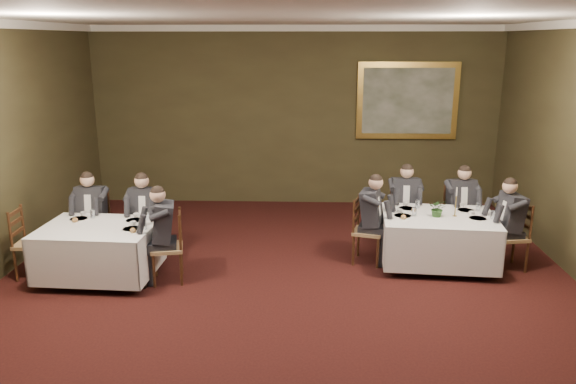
# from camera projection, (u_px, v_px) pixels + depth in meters

# --- Properties ---
(ground) EXTENTS (10.00, 10.00, 0.00)m
(ground) POSITION_uv_depth(u_px,v_px,m) (284.00, 318.00, 6.74)
(ground) COLOR black
(ground) RESTS_ON ground
(ceiling) EXTENTS (8.00, 10.00, 0.10)m
(ceiling) POSITION_uv_depth(u_px,v_px,m) (283.00, 13.00, 5.82)
(ceiling) COLOR silver
(ceiling) RESTS_ON back_wall
(back_wall) EXTENTS (8.00, 0.10, 3.50)m
(back_wall) POSITION_uv_depth(u_px,v_px,m) (295.00, 117.00, 11.10)
(back_wall) COLOR #352E1A
(back_wall) RESTS_ON ground
(crown_molding) EXTENTS (8.00, 10.00, 0.12)m
(crown_molding) POSITION_uv_depth(u_px,v_px,m) (283.00, 19.00, 5.83)
(crown_molding) COLOR white
(crown_molding) RESTS_ON back_wall
(table_main) EXTENTS (1.72, 1.36, 0.67)m
(table_main) POSITION_uv_depth(u_px,v_px,m) (438.00, 236.00, 8.21)
(table_main) COLOR black
(table_main) RESTS_ON ground
(table_second) EXTENTS (1.60, 1.25, 0.67)m
(table_second) POSITION_uv_depth(u_px,v_px,m) (99.00, 248.00, 7.75)
(table_second) COLOR black
(table_second) RESTS_ON ground
(chair_main_backleft) EXTENTS (0.44, 0.42, 1.00)m
(chair_main_backleft) POSITION_uv_depth(u_px,v_px,m) (403.00, 228.00, 9.10)
(chair_main_backleft) COLOR olive
(chair_main_backleft) RESTS_ON ground
(diner_main_backleft) EXTENTS (0.42, 0.48, 1.35)m
(diner_main_backleft) POSITION_uv_depth(u_px,v_px,m) (404.00, 214.00, 9.02)
(diner_main_backleft) COLOR black
(diner_main_backleft) RESTS_ON chair_main_backleft
(chair_main_backright) EXTENTS (0.48, 0.47, 1.00)m
(chair_main_backright) POSITION_uv_depth(u_px,v_px,m) (457.00, 230.00, 9.00)
(chair_main_backright) COLOR olive
(chair_main_backright) RESTS_ON ground
(diner_main_backright) EXTENTS (0.45, 0.52, 1.35)m
(diner_main_backright) POSITION_uv_depth(u_px,v_px,m) (459.00, 216.00, 8.93)
(diner_main_backright) COLOR black
(diner_main_backright) RESTS_ON chair_main_backright
(chair_main_endleft) EXTENTS (0.52, 0.54, 1.00)m
(chair_main_endleft) POSITION_uv_depth(u_px,v_px,m) (367.00, 244.00, 8.37)
(chair_main_endleft) COLOR olive
(chair_main_endleft) RESTS_ON ground
(diner_main_endleft) EXTENTS (0.57, 0.52, 1.35)m
(diner_main_endleft) POSITION_uv_depth(u_px,v_px,m) (368.00, 230.00, 8.30)
(diner_main_endleft) COLOR black
(diner_main_endleft) RESTS_ON chair_main_endleft
(chair_main_endright) EXTENTS (0.48, 0.50, 1.00)m
(chair_main_endright) POSITION_uv_depth(u_px,v_px,m) (509.00, 250.00, 8.14)
(chair_main_endright) COLOR olive
(chair_main_endright) RESTS_ON ground
(diner_main_endright) EXTENTS (0.54, 0.47, 1.35)m
(diner_main_endright) POSITION_uv_depth(u_px,v_px,m) (510.00, 235.00, 8.08)
(diner_main_endright) COLOR black
(diner_main_endright) RESTS_ON chair_main_endright
(chair_sec_backleft) EXTENTS (0.44, 0.42, 1.00)m
(chair_sec_backleft) POSITION_uv_depth(u_px,v_px,m) (95.00, 239.00, 8.58)
(chair_sec_backleft) COLOR olive
(chair_sec_backleft) RESTS_ON ground
(diner_sec_backleft) EXTENTS (0.42, 0.48, 1.35)m
(diner_sec_backleft) POSITION_uv_depth(u_px,v_px,m) (94.00, 225.00, 8.51)
(diner_sec_backleft) COLOR black
(diner_sec_backleft) RESTS_ON chair_sec_backleft
(chair_sec_backright) EXTENTS (0.44, 0.42, 1.00)m
(chair_sec_backright) POSITION_uv_depth(u_px,v_px,m) (148.00, 240.00, 8.51)
(chair_sec_backright) COLOR olive
(chair_sec_backright) RESTS_ON ground
(diner_sec_backright) EXTENTS (0.42, 0.48, 1.35)m
(diner_sec_backright) POSITION_uv_depth(u_px,v_px,m) (146.00, 226.00, 8.44)
(diner_sec_backright) COLOR black
(diner_sec_backright) RESTS_ON chair_sec_backright
(chair_sec_endright) EXTENTS (0.50, 0.52, 1.00)m
(chair_sec_endright) POSITION_uv_depth(u_px,v_px,m) (169.00, 261.00, 7.71)
(chair_sec_endright) COLOR olive
(chair_sec_endright) RESTS_ON ground
(diner_sec_endright) EXTENTS (0.55, 0.49, 1.35)m
(diner_sec_endright) POSITION_uv_depth(u_px,v_px,m) (167.00, 246.00, 7.65)
(diner_sec_endright) COLOR black
(diner_sec_endright) RESTS_ON chair_sec_endright
(chair_sec_endleft) EXTENTS (0.44, 0.46, 1.00)m
(chair_sec_endleft) POSITION_uv_depth(u_px,v_px,m) (33.00, 257.00, 7.87)
(chair_sec_endleft) COLOR olive
(chair_sec_endleft) RESTS_ON ground
(centerpiece) EXTENTS (0.29, 0.26, 0.28)m
(centerpiece) POSITION_uv_depth(u_px,v_px,m) (438.00, 207.00, 8.06)
(centerpiece) COLOR #2D5926
(centerpiece) RESTS_ON table_main
(candlestick) EXTENTS (0.06, 0.06, 0.45)m
(candlestick) POSITION_uv_depth(u_px,v_px,m) (456.00, 205.00, 8.07)
(candlestick) COLOR #AD8934
(candlestick) RESTS_ON table_main
(place_setting_table_main) EXTENTS (0.33, 0.31, 0.14)m
(place_setting_table_main) POSITION_uv_depth(u_px,v_px,m) (410.00, 206.00, 8.51)
(place_setting_table_main) COLOR white
(place_setting_table_main) RESTS_ON table_main
(place_setting_table_second) EXTENTS (0.33, 0.31, 0.14)m
(place_setting_table_second) POSITION_uv_depth(u_px,v_px,m) (83.00, 216.00, 8.02)
(place_setting_table_second) COLOR white
(place_setting_table_second) RESTS_ON table_second
(painting) EXTENTS (1.95, 0.09, 1.48)m
(painting) POSITION_uv_depth(u_px,v_px,m) (407.00, 101.00, 10.87)
(painting) COLOR #DDB051
(painting) RESTS_ON back_wall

